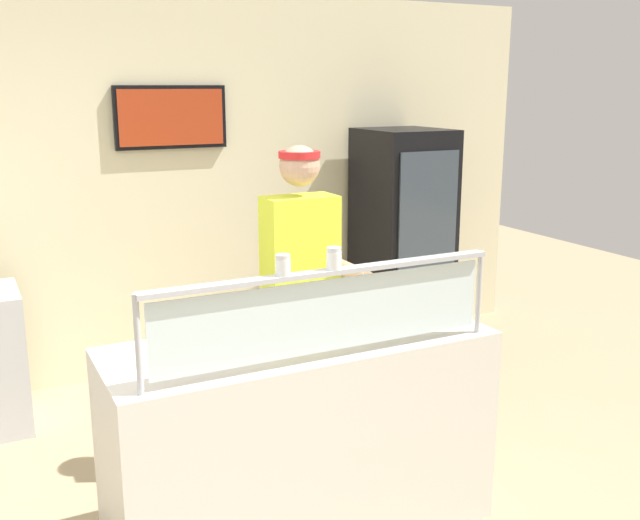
# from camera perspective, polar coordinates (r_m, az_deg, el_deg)

# --- Properties ---
(ground_plane) EXTENTS (12.00, 12.00, 0.00)m
(ground_plane) POSITION_cam_1_polar(r_m,az_deg,el_deg) (4.23, -5.52, -15.64)
(ground_plane) COLOR tan
(ground_plane) RESTS_ON ground
(shop_rear_unit) EXTENTS (6.15, 0.13, 2.70)m
(shop_rear_unit) POSITION_cam_1_polar(r_m,az_deg,el_deg) (5.32, -12.38, 5.62)
(shop_rear_unit) COLOR beige
(shop_rear_unit) RESTS_ON ground
(serving_counter) EXTENTS (1.75, 0.65, 0.95)m
(serving_counter) POSITION_cam_1_polar(r_m,az_deg,el_deg) (3.46, -1.50, -13.71)
(serving_counter) COLOR silver
(serving_counter) RESTS_ON ground
(sneeze_guard) EXTENTS (1.57, 0.06, 0.38)m
(sneeze_guard) POSITION_cam_1_polar(r_m,az_deg,el_deg) (2.96, 0.62, -3.30)
(sneeze_guard) COLOR #B2B5BC
(sneeze_guard) RESTS_ON serving_counter
(pizza_tray) EXTENTS (0.40, 0.40, 0.04)m
(pizza_tray) POSITION_cam_1_polar(r_m,az_deg,el_deg) (3.40, 0.27, -5.21)
(pizza_tray) COLOR #9EA0A8
(pizza_tray) RESTS_ON serving_counter
(pizza_server) EXTENTS (0.13, 0.29, 0.01)m
(pizza_server) POSITION_cam_1_polar(r_m,az_deg,el_deg) (3.38, 0.80, -4.89)
(pizza_server) COLOR #ADAFB7
(pizza_server) RESTS_ON pizza_tray
(parmesan_shaker) EXTENTS (0.06, 0.06, 0.08)m
(parmesan_shaker) POSITION_cam_1_polar(r_m,az_deg,el_deg) (2.84, -2.91, -0.50)
(parmesan_shaker) COLOR white
(parmesan_shaker) RESTS_ON sneeze_guard
(pepper_flake_shaker) EXTENTS (0.06, 0.06, 0.09)m
(pepper_flake_shaker) POSITION_cam_1_polar(r_m,az_deg,el_deg) (2.93, 1.10, 0.03)
(pepper_flake_shaker) COLOR white
(pepper_flake_shaker) RESTS_ON sneeze_guard
(worker_figure) EXTENTS (0.41, 0.50, 1.76)m
(worker_figure) POSITION_cam_1_polar(r_m,az_deg,el_deg) (3.87, -1.45, -2.25)
(worker_figure) COLOR #23232D
(worker_figure) RESTS_ON ground
(drink_fridge) EXTENTS (0.60, 0.68, 1.74)m
(drink_fridge) POSITION_cam_1_polar(r_m,az_deg,el_deg) (5.70, 6.43, 1.41)
(drink_fridge) COLOR black
(drink_fridge) RESTS_ON ground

